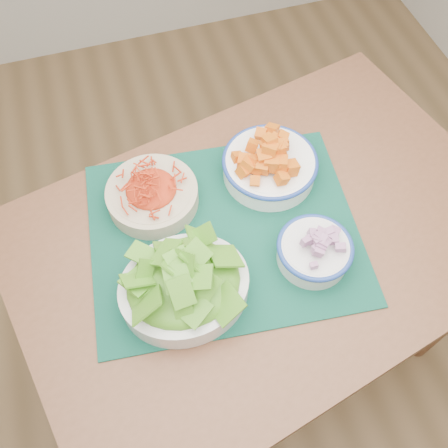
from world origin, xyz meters
name	(u,v)px	position (x,y,z in m)	size (l,w,h in m)	color
table	(264,257)	(0.35, 0.30, 0.64)	(1.22, 0.95, 0.75)	brown
placemat	(224,232)	(0.26, 0.34, 0.75)	(0.57, 0.47, 0.00)	#062F24
carrot_bowl	(152,193)	(0.13, 0.46, 0.79)	(0.24, 0.24, 0.07)	beige
squash_bowl	(270,161)	(0.40, 0.45, 0.80)	(0.25, 0.25, 0.10)	white
lettuce_bowl	(184,283)	(0.14, 0.22, 0.81)	(0.27, 0.24, 0.12)	silver
onion_bowl	(315,249)	(0.42, 0.22, 0.79)	(0.19, 0.19, 0.08)	silver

